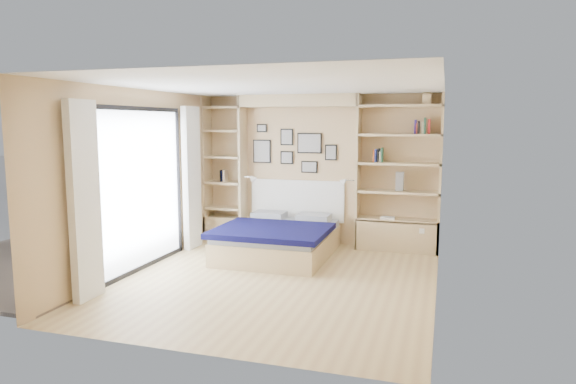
% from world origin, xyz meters
% --- Properties ---
extents(ground, '(4.50, 4.50, 0.00)m').
position_xyz_m(ground, '(0.00, 0.00, 0.00)').
color(ground, '#D4B87D').
rests_on(ground, ground).
extents(room_shell, '(4.50, 4.50, 4.50)m').
position_xyz_m(room_shell, '(-0.39, 1.52, 1.08)').
color(room_shell, tan).
rests_on(room_shell, ground).
extents(bed, '(1.65, 2.03, 1.07)m').
position_xyz_m(bed, '(-0.37, 1.23, 0.27)').
color(bed, tan).
rests_on(bed, ground).
extents(photo_gallery, '(1.48, 0.02, 0.82)m').
position_xyz_m(photo_gallery, '(-0.45, 2.22, 1.60)').
color(photo_gallery, black).
rests_on(photo_gallery, ground).
extents(reading_lamps, '(1.92, 0.12, 0.15)m').
position_xyz_m(reading_lamps, '(-0.30, 2.00, 1.10)').
color(reading_lamps, silver).
rests_on(reading_lamps, ground).
extents(shelf_decor, '(3.54, 0.23, 2.03)m').
position_xyz_m(shelf_decor, '(1.12, 2.07, 1.69)').
color(shelf_decor, '#9C3F11').
rests_on(shelf_decor, ground).
extents(deck, '(3.20, 4.00, 0.05)m').
position_xyz_m(deck, '(-3.60, 0.00, 0.00)').
color(deck, '#67574C').
rests_on(deck, ground).
extents(deck_chair, '(0.51, 0.74, 0.69)m').
position_xyz_m(deck_chair, '(-3.72, 0.41, 0.33)').
color(deck_chair, tan).
rests_on(deck_chair, ground).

